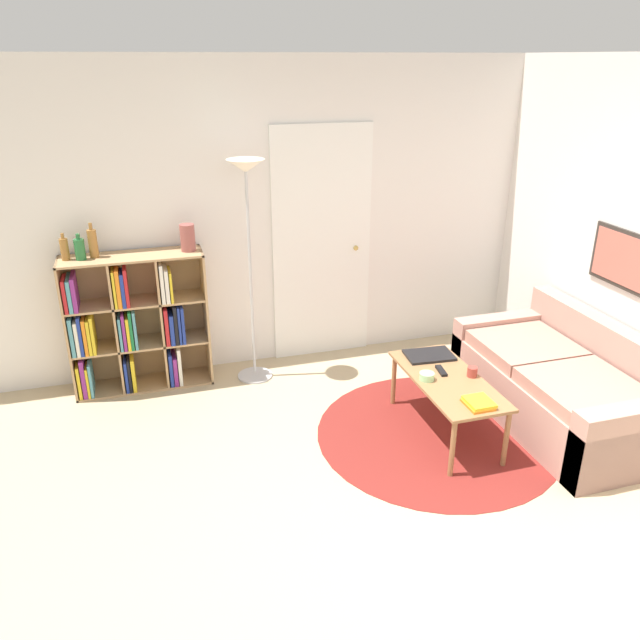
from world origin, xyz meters
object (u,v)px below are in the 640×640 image
Objects in this scene: bottle_left at (65,249)px; coffee_table at (447,384)px; bowl at (427,376)px; cup at (472,372)px; laptop at (429,355)px; vase_on_shelf at (188,238)px; bookshelf at (132,324)px; floor_lamp at (247,205)px; bottle_middle at (80,249)px; couch at (565,386)px; bottle_right at (93,243)px.

coffee_table is at bearing -28.90° from bottle_left.
cup reaches higher than bowl.
bottle_left is (-2.55, 1.41, 0.82)m from coffee_table.
bottle_left is (-2.58, 1.05, 0.77)m from laptop.
laptop is 3.54× the size of bowl.
coffee_table is 5.07× the size of bottle_left.
vase_on_shelf is (-1.48, 1.37, 0.77)m from bowl.
cup is at bearing -7.37° from coffee_table.
laptop is at bearing -25.57° from bookshelf.
floor_lamp is 2.04m from coffee_table.
bowl is at bearing 171.38° from coffee_table.
bookshelf reaches higher than laptop.
laptop is at bearing -22.52° from bottle_middle.
vase_on_shelf reaches higher than laptop.
couch is at bearing -23.15° from bottle_middle.
bottle_right is 1.26× the size of vase_on_shelf.
vase_on_shelf is (-2.60, 1.46, 0.98)m from couch.
cup is 0.27× the size of bottle_right.
couch is at bearing -22.85° from bottle_left.
cup is at bearing -37.94° from vase_on_shelf.
vase_on_shelf is at bearing 0.41° from bottle_middle.
bottle_left is at bearing 178.79° from vase_on_shelf.
floor_lamp is at bearing -7.76° from bookshelf.
floor_lamp is 4.91× the size of laptop.
cup is 2.42m from vase_on_shelf.
bottle_right is at bearing 155.75° from couch.
bowl is 1.47× the size of cup.
vase_on_shelf reaches higher than bottle_middle.
bottle_left is 0.11m from bottle_middle.
bowl is 0.50× the size of vase_on_shelf.
floor_lamp is 2.12m from cup.
floor_lamp is at bearing 132.75° from coffee_table.
bottle_middle is (-2.29, 1.36, 0.75)m from bowl.
bookshelf is 2.40m from laptop.
coffee_table is at bearing -47.25° from floor_lamp.
bookshelf is at bearing 145.30° from bowl.
vase_on_shelf is (-1.66, 1.03, 0.79)m from laptop.
bookshelf is 1.36m from floor_lamp.
vase_on_shelf is at bearing 148.19° from laptop.
vase_on_shelf is at bearing 142.06° from cup.
vase_on_shelf is (-1.63, 1.39, 0.85)m from coffee_table.
laptop is 0.41m from cup.
cup is (0.15, -0.38, 0.03)m from laptop.
bottle_left is at bearing 152.33° from cup.
bottle_middle is 0.81m from vase_on_shelf.
bookshelf is at bearing 154.43° from laptop.
bookshelf is 3.02× the size of laptop.
floor_lamp reaches higher than cup.
laptop is 2.72m from bottle_right.
floor_lamp is 1.22m from bottle_right.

